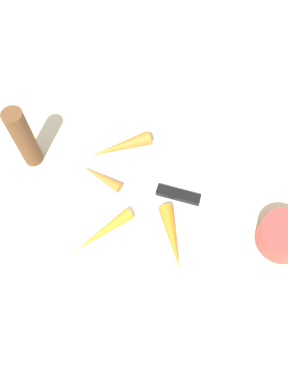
# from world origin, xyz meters

# --- Properties ---
(ground_plane) EXTENTS (1.40, 1.40, 0.00)m
(ground_plane) POSITION_xyz_m (0.00, 0.00, 0.00)
(ground_plane) COLOR #C6B793
(cutting_board) EXTENTS (0.36, 0.26, 0.01)m
(cutting_board) POSITION_xyz_m (0.00, 0.00, 0.01)
(cutting_board) COLOR silver
(cutting_board) RESTS_ON ground_plane
(knife) EXTENTS (0.20, 0.05, 0.01)m
(knife) POSITION_xyz_m (0.06, 0.00, 0.02)
(knife) COLOR #B7B7BC
(knife) RESTS_ON cutting_board
(carrot_long) EXTENTS (0.11, 0.11, 0.03)m
(carrot_long) POSITION_xyz_m (-0.07, -0.10, 0.02)
(carrot_long) COLOR orange
(carrot_long) RESTS_ON cutting_board
(carrot_longest) EXTENTS (0.13, 0.09, 0.03)m
(carrot_longest) POSITION_xyz_m (-0.07, 0.09, 0.03)
(carrot_longest) COLOR orange
(carrot_longest) RESTS_ON cutting_board
(carrot_short) EXTENTS (0.07, 0.13, 0.03)m
(carrot_short) POSITION_xyz_m (0.07, -0.09, 0.03)
(carrot_short) COLOR orange
(carrot_short) RESTS_ON cutting_board
(carrot_shortest) EXTENTS (0.10, 0.06, 0.02)m
(carrot_shortest) POSITION_xyz_m (-0.09, 0.02, 0.02)
(carrot_shortest) COLOR orange
(carrot_shortest) RESTS_ON cutting_board
(small_bowl) EXTENTS (0.10, 0.10, 0.05)m
(small_bowl) POSITION_xyz_m (0.28, -0.06, 0.03)
(small_bowl) COLOR red
(small_bowl) RESTS_ON ground_plane
(pepper_grinder) EXTENTS (0.04, 0.04, 0.15)m
(pepper_grinder) POSITION_xyz_m (-0.25, 0.05, 0.08)
(pepper_grinder) COLOR brown
(pepper_grinder) RESTS_ON ground_plane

